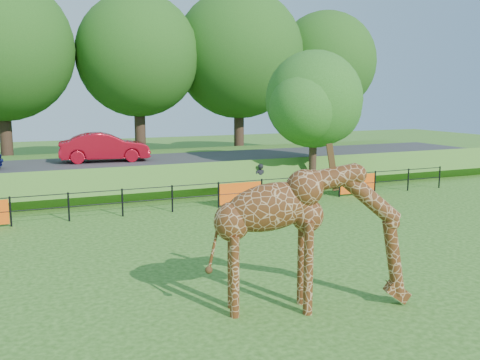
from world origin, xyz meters
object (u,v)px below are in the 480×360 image
Objects in this scene: giraffe at (312,237)px; tree_east at (315,103)px; visitor at (260,179)px; car_red at (105,147)px.

tree_east reaches higher than giraffe.
tree_east reaches higher than visitor.
car_red reaches higher than visitor.
visitor is at bearing 85.85° from giraffe.
giraffe reaches higher than visitor.
car_red is 10.47m from tree_east.
visitor is 0.22× the size of tree_east.
car_red is 0.64× the size of tree_east.
tree_east is at bearing -110.55° from car_red.
tree_east reaches higher than car_red.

